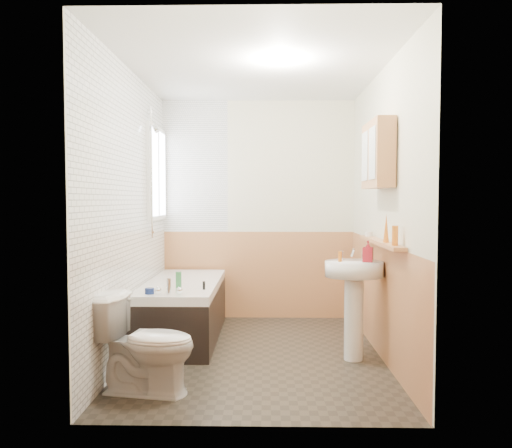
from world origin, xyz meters
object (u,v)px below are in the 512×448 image
(sink, at_px, (354,290))
(pine_shelf, at_px, (380,242))
(toilet, at_px, (146,344))
(medicine_cabinet, at_px, (377,155))
(bathtub, at_px, (183,308))

(sink, relative_size, pine_shelf, 0.76)
(toilet, relative_size, medicine_cabinet, 1.16)
(bathtub, distance_m, sink, 1.72)
(bathtub, bearing_deg, sink, -22.19)
(sink, relative_size, medicine_cabinet, 1.56)
(bathtub, xyz_separation_m, sink, (1.57, -0.64, 0.31))
(sink, bearing_deg, pine_shelf, -25.19)
(sink, height_order, pine_shelf, pine_shelf)
(toilet, relative_size, pine_shelf, 0.56)
(toilet, distance_m, pine_shelf, 2.04)
(sink, height_order, medicine_cabinet, medicine_cabinet)
(bathtub, xyz_separation_m, medicine_cabinet, (1.74, -0.71, 1.45))
(pine_shelf, bearing_deg, toilet, -159.29)
(bathtub, distance_m, toilet, 1.40)
(bathtub, height_order, sink, sink)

